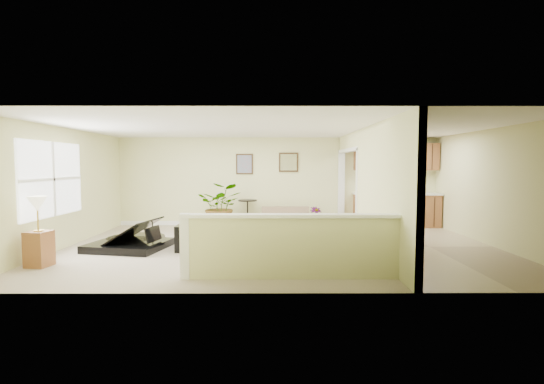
{
  "coord_description": "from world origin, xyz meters",
  "views": [
    {
      "loc": [
        -0.2,
        -8.2,
        1.74
      ],
      "look_at": [
        -0.18,
        0.4,
        1.14
      ],
      "focal_mm": 26.0,
      "sensor_mm": 36.0,
      "label": 1
    }
  ],
  "objects_px": {
    "loveseat": "(286,218)",
    "small_plant": "(315,219)",
    "piano": "(129,220)",
    "piano_bench": "(188,237)",
    "accent_table": "(248,210)",
    "palm_plant": "(221,206)",
    "lamp_stand": "(39,237)"
  },
  "relations": [
    {
      "from": "loveseat",
      "to": "small_plant",
      "type": "distance_m",
      "value": 0.81
    },
    {
      "from": "piano",
      "to": "small_plant",
      "type": "distance_m",
      "value": 4.85
    },
    {
      "from": "piano_bench",
      "to": "accent_table",
      "type": "xyz_separation_m",
      "value": [
        1.05,
        2.86,
        0.23
      ]
    },
    {
      "from": "piano_bench",
      "to": "accent_table",
      "type": "distance_m",
      "value": 3.05
    },
    {
      "from": "palm_plant",
      "to": "piano_bench",
      "type": "bearing_deg",
      "value": -98.39
    },
    {
      "from": "accent_table",
      "to": "lamp_stand",
      "type": "height_order",
      "value": "lamp_stand"
    },
    {
      "from": "palm_plant",
      "to": "lamp_stand",
      "type": "distance_m",
      "value": 4.65
    },
    {
      "from": "accent_table",
      "to": "small_plant",
      "type": "xyz_separation_m",
      "value": [
        1.86,
        -0.26,
        -0.24
      ]
    },
    {
      "from": "piano_bench",
      "to": "palm_plant",
      "type": "relative_size",
      "value": 0.62
    },
    {
      "from": "loveseat",
      "to": "small_plant",
      "type": "bearing_deg",
      "value": -4.59
    },
    {
      "from": "piano_bench",
      "to": "palm_plant",
      "type": "bearing_deg",
      "value": 81.61
    },
    {
      "from": "piano",
      "to": "accent_table",
      "type": "xyz_separation_m",
      "value": [
        2.31,
        2.71,
        -0.09
      ]
    },
    {
      "from": "piano",
      "to": "lamp_stand",
      "type": "relative_size",
      "value": 1.59
    },
    {
      "from": "accent_table",
      "to": "lamp_stand",
      "type": "bearing_deg",
      "value": -127.94
    },
    {
      "from": "accent_table",
      "to": "palm_plant",
      "type": "relative_size",
      "value": 0.6
    },
    {
      "from": "lamp_stand",
      "to": "piano_bench",
      "type": "bearing_deg",
      "value": 31.38
    },
    {
      "from": "piano_bench",
      "to": "palm_plant",
      "type": "height_order",
      "value": "palm_plant"
    },
    {
      "from": "piano",
      "to": "small_plant",
      "type": "relative_size",
      "value": 3.25
    },
    {
      "from": "piano",
      "to": "piano_bench",
      "type": "distance_m",
      "value": 1.31
    },
    {
      "from": "small_plant",
      "to": "piano_bench",
      "type": "bearing_deg",
      "value": -138.16
    },
    {
      "from": "accent_table",
      "to": "piano",
      "type": "bearing_deg",
      "value": -130.54
    },
    {
      "from": "piano_bench",
      "to": "loveseat",
      "type": "relative_size",
      "value": 0.59
    },
    {
      "from": "piano",
      "to": "lamp_stand",
      "type": "bearing_deg",
      "value": -111.93
    },
    {
      "from": "loveseat",
      "to": "lamp_stand",
      "type": "bearing_deg",
      "value": -138.28
    },
    {
      "from": "palm_plant",
      "to": "piano",
      "type": "bearing_deg",
      "value": -125.18
    },
    {
      "from": "piano_bench",
      "to": "lamp_stand",
      "type": "distance_m",
      "value": 2.65
    },
    {
      "from": "piano",
      "to": "piano_bench",
      "type": "height_order",
      "value": "piano"
    },
    {
      "from": "piano",
      "to": "accent_table",
      "type": "height_order",
      "value": "piano"
    },
    {
      "from": "small_plant",
      "to": "accent_table",
      "type": "bearing_deg",
      "value": 172.08
    },
    {
      "from": "piano_bench",
      "to": "lamp_stand",
      "type": "bearing_deg",
      "value": -148.62
    },
    {
      "from": "loveseat",
      "to": "lamp_stand",
      "type": "relative_size",
      "value": 1.1
    },
    {
      "from": "piano_bench",
      "to": "lamp_stand",
      "type": "relative_size",
      "value": 0.65
    }
  ]
}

